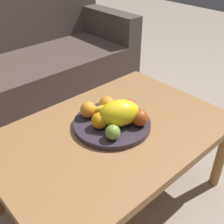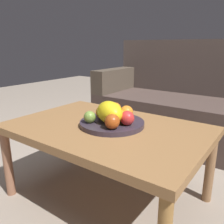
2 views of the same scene
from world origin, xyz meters
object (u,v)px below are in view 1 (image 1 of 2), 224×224
(couch, at_px, (22,70))
(apple_front, at_px, (129,107))
(fruit_bowl, at_px, (112,124))
(apple_right, at_px, (140,118))
(orange_front, at_px, (107,104))
(orange_left, at_px, (100,121))
(coffee_table, at_px, (112,138))
(apple_left, at_px, (113,132))
(banana_bunch, at_px, (108,111))
(melon_large_front, at_px, (119,113))
(orange_right, at_px, (88,110))

(couch, relative_size, apple_front, 23.25)
(fruit_bowl, distance_m, apple_right, 0.13)
(orange_front, distance_m, orange_left, 0.13)
(coffee_table, height_order, couch, couch)
(orange_front, relative_size, apple_left, 1.19)
(fruit_bowl, xyz_separation_m, orange_left, (-0.07, 0.00, 0.05))
(apple_front, bearing_deg, banana_bunch, 147.36)
(fruit_bowl, height_order, apple_left, apple_left)
(couch, bearing_deg, fruit_bowl, -95.23)
(apple_right, bearing_deg, apple_front, 73.26)
(melon_large_front, bearing_deg, coffee_table, 158.72)
(coffee_table, distance_m, apple_front, 0.16)
(melon_large_front, bearing_deg, orange_front, 75.18)
(fruit_bowl, distance_m, apple_left, 0.13)
(coffee_table, relative_size, fruit_bowl, 3.02)
(melon_large_front, relative_size, apple_left, 2.82)
(fruit_bowl, bearing_deg, apple_front, -4.05)
(orange_right, height_order, apple_front, same)
(fruit_bowl, xyz_separation_m, melon_large_front, (0.01, -0.04, 0.07))
(melon_large_front, relative_size, orange_right, 2.37)
(apple_left, height_order, apple_right, apple_right)
(orange_left, distance_m, apple_left, 0.09)
(fruit_bowl, bearing_deg, melon_large_front, -73.66)
(coffee_table, relative_size, banana_bunch, 6.46)
(apple_right, bearing_deg, melon_large_front, 134.40)
(fruit_bowl, distance_m, banana_bunch, 0.06)
(coffee_table, height_order, apple_front, apple_front)
(orange_right, bearing_deg, couch, 81.33)
(apple_left, bearing_deg, apple_front, 25.07)
(fruit_bowl, height_order, orange_left, orange_left)
(couch, distance_m, melon_large_front, 1.15)
(fruit_bowl, relative_size, banana_bunch, 2.14)
(melon_large_front, bearing_deg, orange_right, 114.70)
(orange_left, bearing_deg, melon_large_front, -25.83)
(apple_front, height_order, banana_bunch, apple_front)
(apple_right, bearing_deg, banana_bunch, 110.47)
(melon_large_front, height_order, orange_front, melon_large_front)
(apple_front, xyz_separation_m, apple_right, (-0.03, -0.09, 0.00))
(apple_front, bearing_deg, orange_right, 144.68)
(orange_front, distance_m, apple_left, 0.21)
(fruit_bowl, relative_size, melon_large_front, 1.95)
(melon_large_front, xyz_separation_m, apple_right, (0.06, -0.06, -0.02))
(orange_left, bearing_deg, couch, 81.25)
(coffee_table, xyz_separation_m, couch, (0.12, 1.12, -0.08))
(melon_large_front, bearing_deg, apple_right, -45.60)
(apple_right, bearing_deg, orange_left, 144.26)
(apple_front, bearing_deg, orange_front, 124.44)
(fruit_bowl, bearing_deg, couch, 84.77)
(coffee_table, relative_size, orange_left, 14.57)
(coffee_table, bearing_deg, banana_bunch, 60.24)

